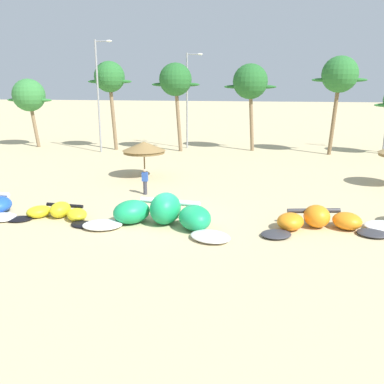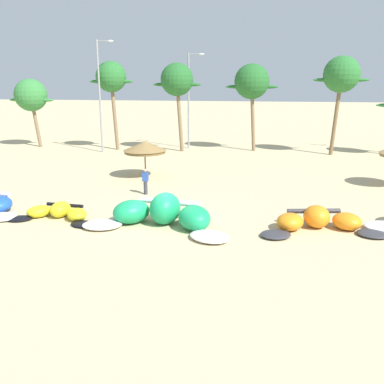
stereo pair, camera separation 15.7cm
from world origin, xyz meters
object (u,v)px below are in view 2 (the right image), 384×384
Objects in this scene: palm_left at (111,78)px; person_near_kites at (145,182)px; kite_left_of_center at (162,214)px; palm_left_of_gap at (177,81)px; palm_center_left at (252,82)px; lamppost_west_center at (190,96)px; palm_center_right at (341,75)px; lamppost_west at (101,92)px; beach_umbrella_near_van at (145,147)px; kite_left at (58,212)px; palm_leftmost at (31,96)px; kite_center at (319,221)px.

person_near_kites is at bearing -64.08° from palm_left.
person_near_kites is (-2.45, 5.63, 0.22)m from kite_left_of_center.
palm_left is 6.68m from palm_left_of_gap.
kite_left_of_center is at bearing -80.17° from palm_left_of_gap.
palm_left is 13.98m from palm_center_left.
lamppost_west_center reaches higher than palm_left_of_gap.
palm_left is 0.96× the size of palm_center_right.
palm_left is at bearing 115.33° from kite_left_of_center.
lamppost_west is (-14.35, -3.43, -0.90)m from palm_center_left.
beach_umbrella_near_van is 0.33× the size of lamppost_west_center.
lamppost_west is at bearing -104.94° from palm_left.
palm_left_of_gap is 15.43m from palm_center_right.
kite_left_of_center is 23.74m from palm_left_of_gap.
kite_left is 23.66m from palm_left.
kite_left_of_center is 11.10m from beach_umbrella_near_van.
lamppost_west is (-7.26, 10.27, 3.64)m from beach_umbrella_near_van.
kite_left is 27.10m from palm_leftmost.
palm_leftmost is (-14.12, 22.57, 5.08)m from kite_left.
palm_center_right is (13.97, 17.22, 6.57)m from person_near_kites.
lamppost_west_center reaches higher than kite_left_of_center.
palm_left_of_gap is at bearing 94.91° from person_near_kites.
palm_center_right reaches higher than palm_center_left.
palm_center_left is 8.31m from palm_center_right.
lamppost_west is (-5.43, 20.32, 5.56)m from kite_left.
person_near_kites is 0.17× the size of lamppost_west_center.
palm_left reaches higher than kite_left_of_center.
palm_center_left is at bearing 6.79° from palm_left.
palm_center_right is (15.31, 12.54, 5.16)m from beach_umbrella_near_van.
palm_left_of_gap is at bearing 1.77° from palm_left.
kite_left_of_center is at bearing -116.75° from palm_center_right.
palm_leftmost is 15.91m from palm_left_of_gap.
lamppost_west_center is at bearing 113.77° from kite_center.
palm_center_left is 0.94× the size of palm_center_right.
lamppost_west is (-7.14, -1.98, -1.06)m from palm_left_of_gap.
palm_left_of_gap is (-0.11, 12.25, 4.70)m from beach_umbrella_near_van.
palm_left is at bearing 102.64° from kite_left.
palm_leftmost is 0.74× the size of lamppost_west_center.
beach_umbrella_near_van is at bearing -60.61° from palm_left.
kite_left is 6.27m from person_near_kites.
palm_left is at bearing -163.36° from lamppost_west_center.
palm_left reaches higher than palm_leftmost.
beach_umbrella_near_van reaches higher than kite_left.
lamppost_west reaches higher than palm_center_left.
kite_left_of_center is at bearing -66.46° from person_near_kites.
lamppost_west_center is (2.62, 24.36, 5.04)m from kite_left.
kite_center is at bearing -66.23° from lamppost_west_center.
person_near_kites is at bearing -74.00° from beach_umbrella_near_van.
palm_left is (-10.57, 22.34, 6.57)m from kite_left_of_center.
palm_left_of_gap is 2.75m from lamppost_west_center.
palm_leftmost is at bearing 122.02° from kite_left.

